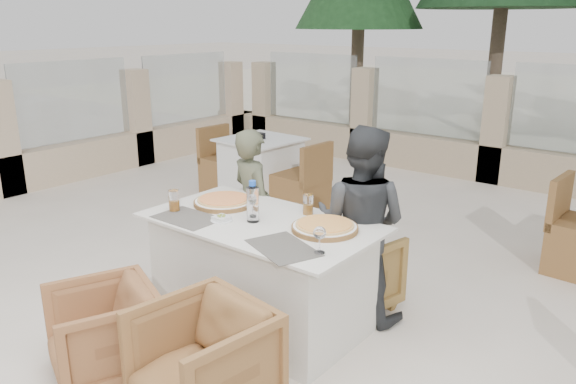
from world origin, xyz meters
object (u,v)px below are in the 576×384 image
Objects in this scene: armchair_near_right at (203,361)px; armchair_near_left at (104,332)px; wine_glass_centre at (253,203)px; armchair_far_left at (268,248)px; beer_glass_right at (308,204)px; wine_glass_corner at (320,238)px; bg_table_a at (261,171)px; pizza_left at (224,201)px; water_bottle at (253,201)px; beer_glass_left at (174,201)px; olive_dish at (221,218)px; pizza_right at (325,226)px; diner_left at (253,207)px; dining_table at (261,272)px; armchair_far_right at (346,270)px; diner_right at (361,224)px.

armchair_near_left is at bearing -160.44° from armchair_near_right.
wine_glass_centre is 0.80m from armchair_far_left.
beer_glass_right reaches higher than armchair_far_left.
wine_glass_corner is 0.11× the size of bg_table_a.
pizza_left is at bearing 164.11° from wine_glass_corner.
water_bottle is at bearing 135.28° from armchair_far_left.
olive_dish is (0.41, 0.06, -0.05)m from beer_glass_left.
pizza_right is 1.07m from armchair_far_left.
bg_table_a is (-1.70, 2.04, -0.48)m from wine_glass_centre.
wine_glass_corner is 1.21× the size of beer_glass_left.
armchair_far_left is 2.10m from bg_table_a.
pizza_right is 0.34× the size of diner_left.
dining_table is at bearing -45.76° from bg_table_a.
wine_glass_corner reaches higher than armchair_far_right.
beer_glass_right is (0.79, 0.53, -0.00)m from beer_glass_left.
armchair_near_right is (0.81, -1.00, -0.49)m from pizza_left.
beer_glass_left reaches higher than dining_table.
pizza_left is 2.42× the size of wine_glass_corner.
water_bottle reaches higher than wine_glass_centre.
dining_table is at bearing 20.37° from beer_glass_left.
armchair_near_right is 0.48× the size of diner_right.
armchair_near_left is (0.05, -1.58, -0.01)m from armchair_far_left.
diner_right is at bearing 48.27° from dining_table.
armchair_far_right is (0.96, 0.78, -0.55)m from beer_glass_left.
armchair_near_right reaches higher than armchair_near_left.
pizza_left is 0.67× the size of armchair_near_right.
dining_table is 0.53m from water_bottle.
water_bottle reaches higher than olive_dish.
diner_right is at bearing 34.89° from beer_glass_left.
diner_right reaches higher than bg_table_a.
armchair_far_right is 0.47× the size of diner_right.
armchair_near_left is (-0.14, -0.88, -0.51)m from olive_dish.
olive_dish is (-0.84, 0.04, -0.07)m from wine_glass_corner.
diner_left is (-0.86, -0.07, 0.33)m from armchair_far_right.
beer_glass_left is at bearing 51.96° from armchair_far_right.
bg_table_a is (-1.99, 1.78, -0.46)m from beer_glass_right.
beer_glass_right is at bearing 51.70° from olive_dish.
wine_glass_centre is at bearing -173.34° from pizza_right.
dining_table is 14.55× the size of olive_dish.
pizza_left is 0.36m from olive_dish.
armchair_far_right is at bearing 110.72° from wine_glass_corner.
beer_glass_right is at bearing 91.57° from armchair_near_left.
olive_dish is at bearing -140.05° from dining_table.
diner_left is (-0.31, 0.66, -0.16)m from olive_dish.
beer_glass_left is 1.35m from armchair_far_right.
water_bottle is at bearing 94.99° from armchair_near_left.
diner_right is (0.10, 1.44, 0.40)m from armchair_near_right.
bg_table_a is (-1.38, 1.99, -0.41)m from pizza_left.
armchair_far_left is at bearing -138.59° from diner_left.
armchair_far_right is (0.79, 0.46, -0.50)m from pizza_left.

